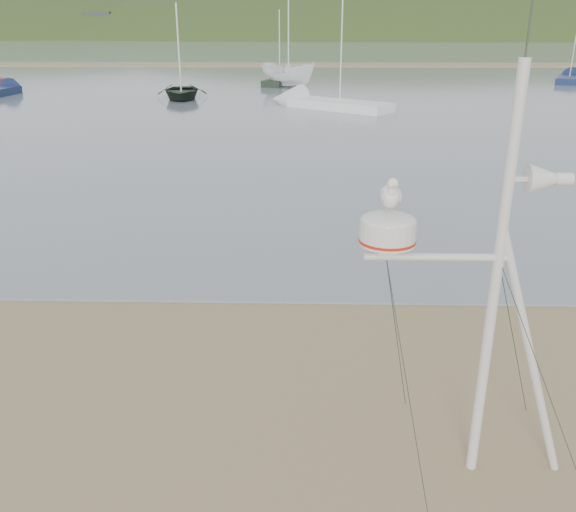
{
  "coord_description": "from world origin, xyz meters",
  "views": [
    {
      "loc": [
        2.05,
        -5.78,
        4.65
      ],
      "look_at": [
        1.88,
        1.0,
        2.06
      ],
      "focal_mm": 38.0,
      "sensor_mm": 36.0,
      "label": 1
    }
  ],
  "objects_px": {
    "mast_rig": "(479,370)",
    "boat_dark": "(179,62)",
    "boat_white": "(288,53)",
    "sailboat_dark_mid": "(286,80)",
    "sailboat_white_near": "(308,102)",
    "sailboat_blue_near": "(5,90)",
    "sailboat_blue_far": "(571,78)"
  },
  "relations": [
    {
      "from": "boat_dark",
      "to": "sailboat_white_near",
      "type": "distance_m",
      "value": 9.16
    },
    {
      "from": "mast_rig",
      "to": "sailboat_blue_far",
      "type": "xyz_separation_m",
      "value": [
        20.94,
        49.04,
        -0.98
      ]
    },
    {
      "from": "mast_rig",
      "to": "sailboat_white_near",
      "type": "height_order",
      "value": "sailboat_white_near"
    },
    {
      "from": "mast_rig",
      "to": "boat_dark",
      "type": "bearing_deg",
      "value": 105.68
    },
    {
      "from": "boat_white",
      "to": "sailboat_dark_mid",
      "type": "bearing_deg",
      "value": 43.68
    },
    {
      "from": "mast_rig",
      "to": "boat_dark",
      "type": "height_order",
      "value": "mast_rig"
    },
    {
      "from": "sailboat_white_near",
      "to": "sailboat_blue_near",
      "type": "xyz_separation_m",
      "value": [
        -21.04,
        6.27,
        0.0
      ]
    },
    {
      "from": "sailboat_white_near",
      "to": "mast_rig",
      "type": "bearing_deg",
      "value": -87.07
    },
    {
      "from": "mast_rig",
      "to": "sailboat_white_near",
      "type": "relative_size",
      "value": 0.67
    },
    {
      "from": "mast_rig",
      "to": "sailboat_blue_near",
      "type": "relative_size",
      "value": 0.81
    },
    {
      "from": "boat_white",
      "to": "sailboat_blue_far",
      "type": "xyz_separation_m",
      "value": [
        23.98,
        6.44,
        -2.26
      ]
    },
    {
      "from": "sailboat_blue_far",
      "to": "sailboat_blue_near",
      "type": "height_order",
      "value": "sailboat_blue_far"
    },
    {
      "from": "boat_dark",
      "to": "boat_white",
      "type": "distance_m",
      "value": 10.24
    },
    {
      "from": "boat_dark",
      "to": "sailboat_dark_mid",
      "type": "bearing_deg",
      "value": 51.4
    },
    {
      "from": "boat_white",
      "to": "sailboat_blue_near",
      "type": "relative_size",
      "value": 0.77
    },
    {
      "from": "sailboat_dark_mid",
      "to": "mast_rig",
      "type": "bearing_deg",
      "value": -85.83
    },
    {
      "from": "boat_dark",
      "to": "sailboat_white_near",
      "type": "height_order",
      "value": "sailboat_white_near"
    },
    {
      "from": "boat_white",
      "to": "sailboat_blue_far",
      "type": "relative_size",
      "value": 0.7
    },
    {
      "from": "mast_rig",
      "to": "sailboat_dark_mid",
      "type": "bearing_deg",
      "value": 94.17
    },
    {
      "from": "boat_dark",
      "to": "sailboat_white_near",
      "type": "relative_size",
      "value": 0.58
    },
    {
      "from": "boat_dark",
      "to": "sailboat_blue_far",
      "type": "relative_size",
      "value": 0.65
    },
    {
      "from": "boat_dark",
      "to": "sailboat_dark_mid",
      "type": "xyz_separation_m",
      "value": [
        6.44,
        11.21,
        -2.05
      ]
    },
    {
      "from": "sailboat_dark_mid",
      "to": "sailboat_white_near",
      "type": "relative_size",
      "value": 0.79
    },
    {
      "from": "sailboat_blue_far",
      "to": "boat_dark",
      "type": "bearing_deg",
      "value": -155.33
    },
    {
      "from": "boat_dark",
      "to": "boat_white",
      "type": "xyz_separation_m",
      "value": [
        6.76,
        7.68,
        0.21
      ]
    },
    {
      "from": "mast_rig",
      "to": "sailboat_white_near",
      "type": "bearing_deg",
      "value": 92.93
    },
    {
      "from": "mast_rig",
      "to": "sailboat_blue_far",
      "type": "height_order",
      "value": "sailboat_blue_far"
    },
    {
      "from": "mast_rig",
      "to": "sailboat_dark_mid",
      "type": "xyz_separation_m",
      "value": [
        -3.36,
        46.13,
        -0.98
      ]
    },
    {
      "from": "boat_white",
      "to": "sailboat_dark_mid",
      "type": "height_order",
      "value": "sailboat_dark_mid"
    },
    {
      "from": "sailboat_dark_mid",
      "to": "sailboat_white_near",
      "type": "distance_m",
      "value": 14.84
    },
    {
      "from": "boat_dark",
      "to": "sailboat_dark_mid",
      "type": "height_order",
      "value": "sailboat_dark_mid"
    },
    {
      "from": "mast_rig",
      "to": "boat_white",
      "type": "height_order",
      "value": "mast_rig"
    }
  ]
}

